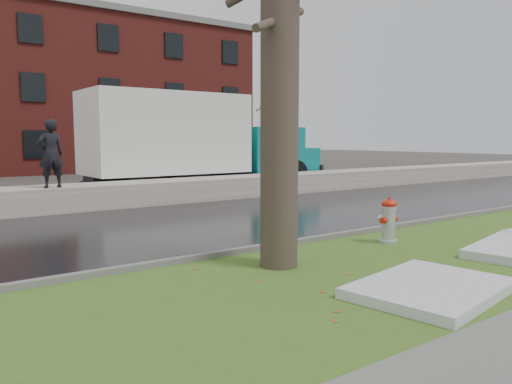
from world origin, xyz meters
TOP-DOWN VIEW (x-y plane):
  - ground at (0.00, 0.00)m, footprint 120.00×120.00m
  - verge at (0.00, -1.25)m, footprint 60.00×4.50m
  - road at (0.00, 4.50)m, footprint 60.00×7.00m
  - parking_lot at (0.00, 13.00)m, footprint 60.00×9.00m
  - curb at (0.00, 1.00)m, footprint 60.00×0.15m
  - snowbank at (0.00, 8.70)m, footprint 60.00×1.60m
  - brick_building at (2.00, 30.00)m, footprint 26.00×12.00m
  - bg_tree_right at (16.00, 24.00)m, footprint 1.40×1.62m
  - fire_hydrant at (1.28, 0.01)m, footprint 0.45×0.39m
  - tree at (-1.65, -0.13)m, footprint 1.51×1.73m
  - box_truck at (2.86, 10.91)m, footprint 11.50×2.82m
  - worker at (-3.15, 8.31)m, footprint 0.72×0.49m
  - snow_patch_far at (-0.87, -2.50)m, footprint 2.44×1.95m

SIDE VIEW (x-z plane):
  - ground at x=0.00m, z-range 0.00..0.00m
  - road at x=0.00m, z-range 0.00..0.03m
  - parking_lot at x=0.00m, z-range 0.00..0.03m
  - verge at x=0.00m, z-range 0.00..0.04m
  - curb at x=0.00m, z-range 0.00..0.14m
  - snow_patch_far at x=-0.87m, z-range 0.04..0.18m
  - snowbank at x=0.00m, z-range 0.00..0.75m
  - fire_hydrant at x=1.28m, z-range 0.07..1.00m
  - worker at x=-3.15m, z-range 0.75..2.68m
  - box_truck at x=2.86m, z-range 0.11..3.95m
  - bg_tree_right at x=16.00m, z-range 0.08..6.58m
  - tree at x=-1.65m, z-range 0.07..7.80m
  - brick_building at x=2.00m, z-range 0.00..10.00m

